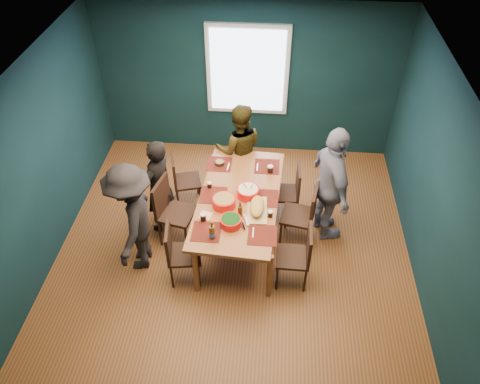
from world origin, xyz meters
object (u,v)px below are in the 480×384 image
object	(u,v)px
dining_table	(239,201)
bowl_salad	(224,202)
chair_right_far	(291,189)
person_near_left	(133,219)
chair_left_far	(181,177)
person_far_left	(159,187)
chair_right_mid	(305,212)
person_right	(331,186)
person_back	(239,149)
cutting_board	(257,207)
chair_left_mid	(170,207)
bowl_dumpling	(248,192)
chair_right_near	(300,253)
chair_left_near	(177,250)
bowl_herbs	(231,221)

from	to	relation	value
dining_table	bowl_salad	distance (m)	0.30
chair_right_far	person_near_left	xyz separation A→B (m)	(-2.06, -1.12, 0.30)
person_near_left	bowl_salad	world-z (taller)	person_near_left
bowl_salad	chair_left_far	bearing A→B (deg)	130.93
person_far_left	bowl_salad	bearing A→B (deg)	94.04
chair_right_far	chair_right_mid	distance (m)	0.57
person_right	chair_right_far	bearing A→B (deg)	40.20
chair_right_far	person_back	world-z (taller)	person_back
chair_right_far	cutting_board	size ratio (longest dim) A/B	1.40
chair_left_mid	chair_right_far	bearing A→B (deg)	32.53
chair_left_far	person_near_left	world-z (taller)	person_near_left
chair_left_far	bowl_salad	xyz separation A→B (m)	(0.77, -0.89, 0.36)
chair_left_mid	cutting_board	bearing A→B (deg)	3.21
person_near_left	bowl_dumpling	bearing A→B (deg)	109.59
person_near_left	cutting_board	bearing A→B (deg)	97.99
chair_left_far	person_right	xyz separation A→B (m)	(2.20, -0.47, 0.39)
person_near_left	cutting_board	distance (m)	1.62
bowl_salad	chair_right_near	bearing A→B (deg)	-26.59
person_far_left	person_near_left	bearing A→B (deg)	11.39
chair_left_mid	person_right	distance (m)	2.26
chair_left_far	bowl_salad	bearing A→B (deg)	-64.97
chair_right_mid	chair_left_near	bearing A→B (deg)	-143.11
chair_left_near	bowl_herbs	bearing A→B (deg)	11.73
chair_left_near	person_right	distance (m)	2.26
dining_table	chair_left_mid	xyz separation A→B (m)	(-0.97, -0.06, -0.13)
chair_left_near	person_right	xyz separation A→B (m)	(1.98, 1.01, 0.37)
chair_right_mid	person_back	distance (m)	1.53
chair_right_far	bowl_herbs	world-z (taller)	bowl_herbs
dining_table	person_far_left	bearing A→B (deg)	175.23
person_far_left	bowl_salad	distance (m)	1.05
person_near_left	bowl_salad	distance (m)	1.21
chair_left_mid	chair_left_near	world-z (taller)	chair_left_mid
person_near_left	bowl_herbs	xyz separation A→B (m)	(1.28, 0.01, 0.05)
person_near_left	dining_table	bearing A→B (deg)	110.19
person_back	bowl_salad	distance (m)	1.35
chair_left_mid	person_back	distance (m)	1.50
chair_left_far	chair_right_mid	distance (m)	1.99
bowl_dumpling	chair_left_far	bearing A→B (deg)	148.41
person_right	bowl_dumpling	size ratio (longest dim) A/B	5.90
dining_table	chair_right_far	bearing A→B (deg)	41.12
chair_right_far	chair_left_far	bearing A→B (deg)	173.24
chair_right_near	person_back	world-z (taller)	person_back
chair_left_near	bowl_herbs	xyz separation A→B (m)	(0.68, 0.24, 0.35)
chair_left_mid	bowl_herbs	size ratio (longest dim) A/B	3.79
chair_right_mid	person_near_left	distance (m)	2.34
dining_table	chair_left_far	distance (m)	1.20
chair_right_far	person_near_left	bearing A→B (deg)	-153.59
person_back	bowl_herbs	xyz separation A→B (m)	(0.04, -1.70, 0.10)
bowl_salad	bowl_dumpling	xyz separation A→B (m)	(0.30, 0.23, -0.00)
chair_left_near	person_far_left	distance (m)	1.08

